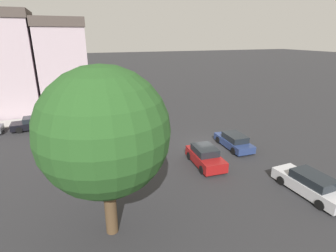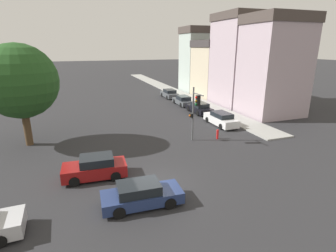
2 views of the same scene
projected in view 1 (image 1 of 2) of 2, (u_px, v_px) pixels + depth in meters
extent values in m
plane|color=#28282B|center=(207.00, 145.00, 24.50)|extent=(300.00, 300.00, 0.00)
cube|color=#B29EA8|center=(64.00, 70.00, 35.14)|extent=(6.69, 5.91, 10.68)
cube|color=#473D38|center=(58.00, 23.00, 33.21)|extent=(6.96, 6.14, 1.15)
cube|color=#B29EA8|center=(7.00, 68.00, 32.93)|extent=(7.08, 6.85, 11.57)
cylinder|color=#4C3823|center=(110.00, 205.00, 13.14)|extent=(0.61, 0.61, 3.23)
sphere|color=#234C1E|center=(104.00, 132.00, 11.87)|extent=(6.09, 6.09, 6.09)
cylinder|color=#515456|center=(125.00, 112.00, 26.37)|extent=(0.14, 0.14, 4.86)
cylinder|color=#515456|center=(132.00, 92.00, 26.07)|extent=(0.25, 1.57, 0.10)
cube|color=black|center=(132.00, 97.00, 26.25)|extent=(0.33, 0.33, 0.90)
sphere|color=red|center=(132.00, 95.00, 25.99)|extent=(0.20, 0.20, 0.20)
sphere|color=#99660F|center=(133.00, 98.00, 26.09)|extent=(0.20, 0.20, 0.20)
sphere|color=#0F511E|center=(133.00, 101.00, 26.19)|extent=(0.20, 0.20, 0.20)
cube|color=black|center=(126.00, 113.00, 26.24)|extent=(0.25, 0.37, 0.35)
sphere|color=orange|center=(126.00, 113.00, 26.12)|extent=(0.18, 0.18, 0.18)
cube|color=navy|center=(233.00, 142.00, 23.78)|extent=(4.36, 1.86, 0.61)
cube|color=black|center=(235.00, 137.00, 23.44)|extent=(2.29, 1.58, 0.53)
cylinder|color=black|center=(218.00, 140.00, 24.79)|extent=(0.64, 0.24, 0.64)
cylinder|color=black|center=(233.00, 138.00, 25.27)|extent=(0.64, 0.24, 0.64)
cylinder|color=black|center=(234.00, 151.00, 22.40)|extent=(0.64, 0.24, 0.64)
cylinder|color=black|center=(250.00, 149.00, 22.88)|extent=(0.64, 0.24, 0.64)
cube|color=maroon|center=(205.00, 158.00, 20.51)|extent=(4.11, 2.01, 0.77)
cube|color=black|center=(205.00, 150.00, 20.45)|extent=(2.17, 1.69, 0.53)
cylinder|color=black|center=(223.00, 167.00, 19.71)|extent=(0.65, 0.26, 0.64)
cylinder|color=black|center=(202.00, 170.00, 19.23)|extent=(0.65, 0.26, 0.64)
cylinder|color=black|center=(208.00, 153.00, 21.95)|extent=(0.65, 0.26, 0.64)
cylinder|color=black|center=(189.00, 156.00, 21.47)|extent=(0.65, 0.26, 0.64)
cube|color=#B7B7BC|center=(309.00, 186.00, 16.78)|extent=(4.82, 1.91, 0.72)
cube|color=black|center=(313.00, 179.00, 16.41)|extent=(2.53, 1.61, 0.54)
cylinder|color=black|center=(281.00, 181.00, 17.84)|extent=(0.62, 0.24, 0.61)
cylinder|color=black|center=(299.00, 176.00, 18.43)|extent=(0.62, 0.24, 0.61)
cylinder|color=black|center=(320.00, 205.00, 15.27)|extent=(0.62, 0.24, 0.61)
cube|color=silver|center=(88.00, 119.00, 30.20)|extent=(1.82, 4.66, 0.78)
cube|color=black|center=(89.00, 114.00, 30.06)|extent=(1.56, 2.44, 0.49)
cylinder|color=black|center=(76.00, 125.00, 29.07)|extent=(0.23, 0.61, 0.60)
cylinder|color=black|center=(75.00, 121.00, 30.47)|extent=(0.23, 0.61, 0.60)
cylinder|color=black|center=(102.00, 122.00, 30.09)|extent=(0.23, 0.61, 0.60)
cylinder|color=black|center=(100.00, 118.00, 31.49)|extent=(0.23, 0.61, 0.60)
cube|color=black|center=(34.00, 125.00, 28.48)|extent=(1.93, 4.41, 0.67)
cube|color=black|center=(35.00, 119.00, 28.35)|extent=(1.66, 2.31, 0.50)
cylinder|color=black|center=(19.00, 130.00, 27.31)|extent=(0.24, 0.67, 0.67)
cylinder|color=black|center=(21.00, 125.00, 28.80)|extent=(0.24, 0.67, 0.67)
cylinder|color=black|center=(47.00, 127.00, 28.28)|extent=(0.24, 0.67, 0.67)
cylinder|color=black|center=(48.00, 122.00, 29.77)|extent=(0.24, 0.67, 0.67)
cylinder|color=red|center=(126.00, 123.00, 29.26)|extent=(0.20, 0.20, 0.75)
sphere|color=red|center=(126.00, 120.00, 29.12)|extent=(0.22, 0.22, 0.22)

